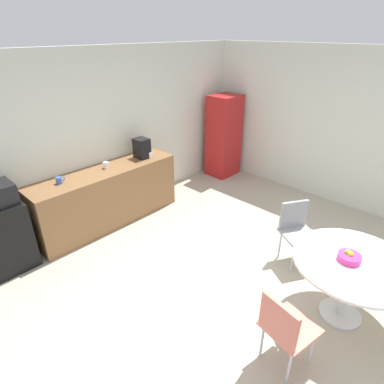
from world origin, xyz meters
TOP-DOWN VIEW (x-y plane):
  - ground_plane at (0.00, 0.00)m, footprint 6.00×6.00m
  - wall_back at (0.00, 3.00)m, footprint 6.00×0.10m
  - wall_side_right at (3.00, 0.00)m, footprint 0.10×6.00m
  - counter_block at (-0.23, 2.65)m, footprint 2.33×0.60m
  - mini_fridge at (-1.74, 2.65)m, footprint 0.54×0.54m
  - locker_cabinet at (2.55, 2.55)m, footprint 0.60×0.50m
  - round_table at (0.41, -0.82)m, footprint 1.20×1.20m
  - chair_gray at (0.94, 0.05)m, footprint 0.58×0.58m
  - chair_coral at (-0.59, -0.62)m, footprint 0.49×0.49m
  - fruit_bowl at (0.39, -0.76)m, footprint 0.22×0.22m
  - mug_white at (0.59, 2.56)m, footprint 0.13×0.08m
  - mug_green at (-0.91, 2.68)m, footprint 0.13×0.08m
  - mug_red at (-0.16, 2.69)m, footprint 0.13×0.08m
  - coffee_maker at (0.51, 2.65)m, footprint 0.20×0.24m

SIDE VIEW (x-z plane):
  - ground_plane at x=0.00m, z-range 0.00..0.00m
  - counter_block at x=-0.23m, z-range 0.00..0.90m
  - mini_fridge at x=-1.74m, z-range 0.00..0.90m
  - chair_gray at x=0.94m, z-range 0.11..0.94m
  - chair_coral at x=-0.59m, z-range 0.11..0.94m
  - round_table at x=0.41m, z-range 0.25..0.99m
  - fruit_bowl at x=0.39m, z-range 0.73..0.83m
  - locker_cabinet at x=2.55m, z-range 0.00..1.65m
  - mug_white at x=0.59m, z-range 0.90..1.00m
  - mug_green at x=-0.91m, z-range 0.90..1.00m
  - mug_red at x=-0.16m, z-range 0.90..1.00m
  - coffee_maker at x=0.51m, z-range 0.90..1.22m
  - wall_back at x=0.00m, z-range 0.00..2.60m
  - wall_side_right at x=3.00m, z-range 0.00..2.60m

